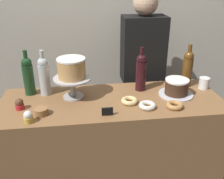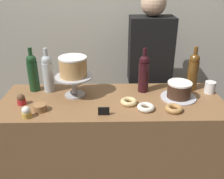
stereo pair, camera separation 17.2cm
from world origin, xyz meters
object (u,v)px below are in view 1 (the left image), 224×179
object	(u,v)px
wine_bottle_green	(28,75)
wine_bottle_clear	(44,75)
barista_figure	(141,80)
cake_stand_pedestal	(73,84)
donut_maple	(175,105)
cupcake_chocolate	(20,104)
cookie_stack	(41,112)
cupcake_vanilla	(28,117)
wine_bottle_dark_red	(141,72)
wine_bottle_amber	(187,68)
price_sign_chalkboard	(107,112)
coffee_cup_ceramic	(204,83)
chocolate_round_cake	(177,87)
donut_glazed	(129,101)
white_layer_cake	(72,68)
donut_sugar	(147,105)

from	to	relation	value
wine_bottle_green	wine_bottle_clear	world-z (taller)	same
barista_figure	cake_stand_pedestal	bearing A→B (deg)	-144.49
wine_bottle_green	donut_maple	xyz separation A→B (m)	(0.96, -0.33, -0.13)
cupcake_chocolate	cookie_stack	distance (m)	0.17
cupcake_vanilla	cookie_stack	size ratio (longest dim) A/B	0.88
wine_bottle_dark_red	wine_bottle_amber	distance (m)	0.37
cupcake_chocolate	donut_maple	bearing A→B (deg)	-6.32
wine_bottle_amber	price_sign_chalkboard	bearing A→B (deg)	-150.44
cupcake_chocolate	coffee_cup_ceramic	distance (m)	1.32
cake_stand_pedestal	chocolate_round_cake	size ratio (longest dim) A/B	1.56
donut_maple	cookie_stack	world-z (taller)	cookie_stack
cake_stand_pedestal	wine_bottle_green	world-z (taller)	wine_bottle_green
cupcake_chocolate	donut_glazed	xyz separation A→B (m)	(0.71, -0.01, -0.02)
donut_glazed	donut_maple	bearing A→B (deg)	-19.91
white_layer_cake	barista_figure	size ratio (longest dim) A/B	0.12
chocolate_round_cake	cookie_stack	distance (m)	0.94
cake_stand_pedestal	coffee_cup_ceramic	bearing A→B (deg)	1.55
donut_sugar	barista_figure	distance (m)	0.66
wine_bottle_dark_red	barista_figure	bearing A→B (deg)	74.33
cake_stand_pedestal	cookie_stack	size ratio (longest dim) A/B	3.09
cupcake_vanilla	price_sign_chalkboard	xyz separation A→B (m)	(0.47, 0.02, -0.01)
cupcake_vanilla	donut_sugar	xyz separation A→B (m)	(0.73, 0.08, -0.02)
wine_bottle_clear	barista_figure	size ratio (longest dim) A/B	0.20
wine_bottle_green	donut_maple	world-z (taller)	wine_bottle_green
donut_sugar	wine_bottle_clear	bearing A→B (deg)	156.25
wine_bottle_clear	cupcake_chocolate	world-z (taller)	wine_bottle_clear
cookie_stack	wine_bottle_dark_red	bearing A→B (deg)	22.12
donut_sugar	cake_stand_pedestal	bearing A→B (deg)	155.65
wine_bottle_green	cookie_stack	distance (m)	0.35
white_layer_cake	barista_figure	world-z (taller)	barista_figure
wine_bottle_dark_red	cookie_stack	world-z (taller)	wine_bottle_dark_red
cupcake_chocolate	donut_maple	distance (m)	1.00
wine_bottle_dark_red	cupcake_vanilla	distance (m)	0.84
cake_stand_pedestal	wine_bottle_dark_red	xyz separation A→B (m)	(0.49, 0.06, 0.04)
chocolate_round_cake	wine_bottle_clear	size ratio (longest dim) A/B	0.51
cookie_stack	donut_sugar	bearing A→B (deg)	0.09
wine_bottle_dark_red	cupcake_vanilla	world-z (taller)	wine_bottle_dark_red
donut_maple	cookie_stack	distance (m)	0.85
cake_stand_pedestal	wine_bottle_dark_red	world-z (taller)	wine_bottle_dark_red
chocolate_round_cake	donut_glazed	bearing A→B (deg)	-167.39
wine_bottle_amber	coffee_cup_ceramic	world-z (taller)	wine_bottle_amber
white_layer_cake	cupcake_vanilla	world-z (taller)	white_layer_cake
coffee_cup_ceramic	barista_figure	distance (m)	0.56
white_layer_cake	wine_bottle_dark_red	xyz separation A→B (m)	(0.49, 0.06, -0.07)
donut_glazed	donut_sugar	bearing A→B (deg)	-38.30
chocolate_round_cake	barista_figure	world-z (taller)	barista_figure
cake_stand_pedestal	wine_bottle_dark_red	bearing A→B (deg)	7.43
wine_bottle_amber	wine_bottle_green	size ratio (longest dim) A/B	1.00
donut_glazed	barista_figure	distance (m)	0.61
cupcake_chocolate	coffee_cup_ceramic	bearing A→B (deg)	6.60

